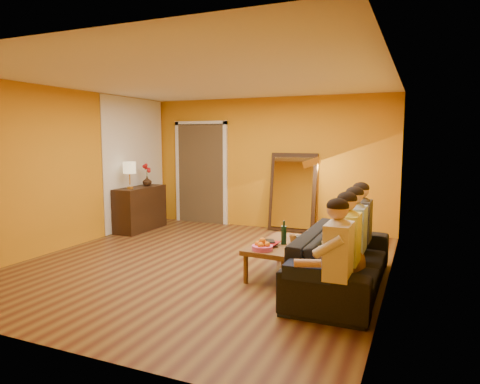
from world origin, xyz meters
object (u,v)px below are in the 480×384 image
at_px(person_far_left, 338,261).
at_px(person_mid_left, 348,248).
at_px(coffee_table, 281,258).
at_px(dog, 350,260).
at_px(vase, 147,181).
at_px(table_lamp, 130,175).
at_px(person_mid_right, 355,237).
at_px(tumbler, 293,238).
at_px(mirror_frame, 293,192).
at_px(floor_lamp, 318,201).
at_px(wine_bottle, 284,233).
at_px(laptop, 301,238).
at_px(sofa, 342,260).
at_px(sideboard, 140,208).
at_px(person_far_right, 361,228).

xyz_separation_m(person_far_left, person_mid_left, (0.00, 0.55, 0.00)).
height_order(coffee_table, dog, dog).
distance_m(coffee_table, vase, 3.93).
bearing_deg(coffee_table, table_lamp, 163.57).
relative_size(person_mid_right, tumbler, 12.05).
distance_m(coffee_table, dog, 0.98).
xyz_separation_m(mirror_frame, person_mid_left, (1.58, -3.30, -0.15)).
height_order(floor_lamp, person_far_left, floor_lamp).
relative_size(coffee_table, floor_lamp, 0.85).
xyz_separation_m(person_mid_left, wine_bottle, (-0.91, 0.60, -0.03)).
height_order(laptop, vase, vase).
height_order(mirror_frame, floor_lamp, mirror_frame).
distance_m(dog, vase, 4.85).
height_order(person_mid_left, tumbler, person_mid_left).
bearing_deg(dog, person_mid_left, -76.29).
bearing_deg(laptop, vase, 140.60).
distance_m(sofa, person_far_left, 1.04).
distance_m(mirror_frame, floor_lamp, 0.93).
relative_size(sofa, dog, 3.25).
xyz_separation_m(floor_lamp, person_mid_left, (0.94, -2.64, -0.11)).
height_order(person_mid_left, vase, person_mid_left).
xyz_separation_m(table_lamp, person_far_left, (4.37, -2.47, -0.49)).
bearing_deg(person_far_left, sofa, 97.41).
xyz_separation_m(mirror_frame, sofa, (1.45, -2.85, -0.42)).
height_order(person_mid_left, laptop, person_mid_left).
relative_size(sideboard, person_far_left, 0.97).
xyz_separation_m(mirror_frame, person_far_right, (1.58, -2.20, -0.15)).
bearing_deg(table_lamp, dog, -19.36).
relative_size(table_lamp, vase, 2.69).
height_order(table_lamp, dog, table_lamp).
bearing_deg(person_mid_right, tumbler, 165.33).
relative_size(sofa, laptop, 7.42).
distance_m(person_far_left, wine_bottle, 1.47).
xyz_separation_m(coffee_table, wine_bottle, (0.05, -0.05, 0.37)).
relative_size(sideboard, tumbler, 11.65).
height_order(mirror_frame, person_far_left, mirror_frame).
bearing_deg(person_far_right, sofa, -101.31).
bearing_deg(sideboard, vase, 90.00).
xyz_separation_m(wine_bottle, laptop, (0.13, 0.40, -0.14)).
relative_size(sofa, wine_bottle, 7.50).
bearing_deg(dog, person_far_left, -78.78).
relative_size(table_lamp, floor_lamp, 0.35).
bearing_deg(vase, sofa, -25.51).
distance_m(floor_lamp, person_far_left, 3.32).
bearing_deg(sofa, dog, -117.16).
relative_size(person_mid_left, vase, 6.44).
height_order(sofa, dog, dog).
xyz_separation_m(sideboard, person_mid_left, (4.37, -2.22, 0.18)).
xyz_separation_m(mirror_frame, person_far_left, (1.58, -3.85, -0.15)).
bearing_deg(wine_bottle, person_far_left, -51.60).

